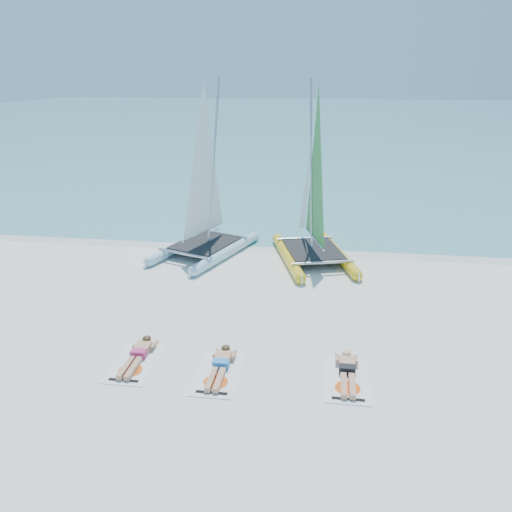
{
  "coord_description": "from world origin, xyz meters",
  "views": [
    {
      "loc": [
        1.77,
        -13.07,
        6.55
      ],
      "look_at": [
        -0.23,
        1.2,
        1.2
      ],
      "focal_mm": 35.0,
      "sensor_mm": 36.0,
      "label": 1
    }
  ],
  "objects": [
    {
      "name": "ground",
      "position": [
        0.0,
        0.0,
        0.0
      ],
      "size": [
        140.0,
        140.0,
        0.0
      ],
      "primitive_type": "plane",
      "color": "white",
      "rests_on": "ground"
    },
    {
      "name": "sea",
      "position": [
        0.0,
        63.0,
        0.01
      ],
      "size": [
        140.0,
        115.0,
        0.01
      ],
      "primitive_type": "cube",
      "color": "#6CACB4",
      "rests_on": "ground"
    },
    {
      "name": "wet_sand_strip",
      "position": [
        0.0,
        5.5,
        0.0
      ],
      "size": [
        140.0,
        1.4,
        0.01
      ],
      "primitive_type": "cube",
      "color": "silver",
      "rests_on": "ground"
    },
    {
      "name": "catamaran_blue",
      "position": [
        -2.64,
        4.58,
        1.97
      ],
      "size": [
        3.84,
        5.34,
        6.6
      ],
      "rotation": [
        0.0,
        0.0,
        -0.35
      ],
      "color": "#BBD6F6",
      "rests_on": "ground"
    },
    {
      "name": "catamaran_yellow",
      "position": [
        1.32,
        4.78,
        2.06
      ],
      "size": [
        3.54,
        5.27,
        6.55
      ],
      "rotation": [
        0.0,
        0.0,
        0.28
      ],
      "color": "gold",
      "rests_on": "ground"
    },
    {
      "name": "towel_a",
      "position": [
        -2.51,
        -3.29,
        0.01
      ],
      "size": [
        1.0,
        1.85,
        0.02
      ],
      "primitive_type": "cube",
      "color": "white",
      "rests_on": "ground"
    },
    {
      "name": "sunbather_a",
      "position": [
        -2.51,
        -3.09,
        0.12
      ],
      "size": [
        0.37,
        1.73,
        0.26
      ],
      "color": "tan",
      "rests_on": "towel_a"
    },
    {
      "name": "towel_b",
      "position": [
        -0.44,
        -3.46,
        0.01
      ],
      "size": [
        1.0,
        1.85,
        0.02
      ],
      "primitive_type": "cube",
      "color": "white",
      "rests_on": "ground"
    },
    {
      "name": "sunbather_b",
      "position": [
        -0.44,
        -3.27,
        0.12
      ],
      "size": [
        0.37,
        1.73,
        0.26
      ],
      "color": "tan",
      "rests_on": "towel_b"
    },
    {
      "name": "towel_c",
      "position": [
        2.48,
        -3.28,
        0.01
      ],
      "size": [
        1.0,
        1.85,
        0.02
      ],
      "primitive_type": "cube",
      "color": "white",
      "rests_on": "ground"
    },
    {
      "name": "sunbather_c",
      "position": [
        2.48,
        -3.09,
        0.12
      ],
      "size": [
        0.37,
        1.73,
        0.26
      ],
      "color": "tan",
      "rests_on": "towel_c"
    }
  ]
}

